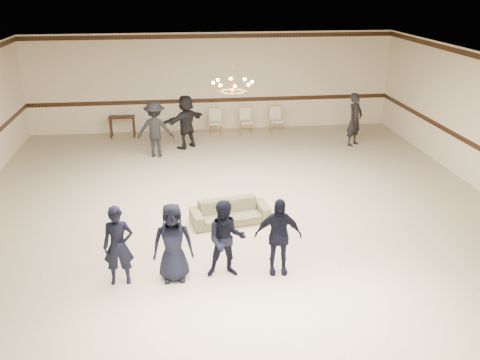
{
  "coord_description": "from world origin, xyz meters",
  "views": [
    {
      "loc": [
        -1.24,
        -9.92,
        4.87
      ],
      "look_at": [
        -0.04,
        -0.5,
        1.09
      ],
      "focal_mm": 38.47,
      "sensor_mm": 36.0,
      "label": 1
    }
  ],
  "objects_px": {
    "banquet_chair_left": "(216,122)",
    "banquet_chair_mid": "(246,121)",
    "boy_c": "(226,239)",
    "adult_right": "(355,119)",
    "chandelier": "(233,76)",
    "banquet_chair_right": "(276,120)",
    "settee": "(230,212)",
    "adult_mid": "(186,122)",
    "adult_left": "(155,129)",
    "boy_a": "(118,246)",
    "boy_d": "(278,236)",
    "boy_b": "(173,243)",
    "console_table": "(123,127)"
  },
  "relations": [
    {
      "from": "adult_right",
      "to": "banquet_chair_mid",
      "type": "bearing_deg",
      "value": 113.98
    },
    {
      "from": "settee",
      "to": "adult_right",
      "type": "distance_m",
      "value": 6.56
    },
    {
      "from": "chandelier",
      "to": "console_table",
      "type": "height_order",
      "value": "chandelier"
    },
    {
      "from": "chandelier",
      "to": "boy_a",
      "type": "bearing_deg",
      "value": -125.53
    },
    {
      "from": "boy_a",
      "to": "settee",
      "type": "bearing_deg",
      "value": 44.03
    },
    {
      "from": "chandelier",
      "to": "banquet_chair_left",
      "type": "relative_size",
      "value": 1.09
    },
    {
      "from": "settee",
      "to": "console_table",
      "type": "xyz_separation_m",
      "value": [
        -2.77,
        6.64,
        0.1
      ]
    },
    {
      "from": "adult_left",
      "to": "adult_right",
      "type": "height_order",
      "value": "same"
    },
    {
      "from": "adult_mid",
      "to": "banquet_chair_right",
      "type": "bearing_deg",
      "value": 162.94
    },
    {
      "from": "chandelier",
      "to": "console_table",
      "type": "relative_size",
      "value": 1.15
    },
    {
      "from": "settee",
      "to": "console_table",
      "type": "height_order",
      "value": "console_table"
    },
    {
      "from": "boy_d",
      "to": "banquet_chair_left",
      "type": "bearing_deg",
      "value": 98.59
    },
    {
      "from": "chandelier",
      "to": "boy_c",
      "type": "distance_m",
      "value": 3.91
    },
    {
      "from": "boy_a",
      "to": "banquet_chair_mid",
      "type": "xyz_separation_m",
      "value": [
        3.32,
        8.48,
        -0.27
      ]
    },
    {
      "from": "chandelier",
      "to": "adult_mid",
      "type": "bearing_deg",
      "value": 103.02
    },
    {
      "from": "adult_mid",
      "to": "banquet_chair_right",
      "type": "xyz_separation_m",
      "value": [
        2.98,
        1.17,
        -0.38
      ]
    },
    {
      "from": "adult_right",
      "to": "banquet_chair_left",
      "type": "distance_m",
      "value": 4.43
    },
    {
      "from": "banquet_chair_mid",
      "to": "banquet_chair_right",
      "type": "distance_m",
      "value": 1.0
    },
    {
      "from": "adult_left",
      "to": "adult_mid",
      "type": "relative_size",
      "value": 1.0
    },
    {
      "from": "boy_b",
      "to": "boy_d",
      "type": "bearing_deg",
      "value": -0.42
    },
    {
      "from": "boy_a",
      "to": "adult_right",
      "type": "xyz_separation_m",
      "value": [
        6.44,
        6.91,
        0.11
      ]
    },
    {
      "from": "boy_d",
      "to": "banquet_chair_mid",
      "type": "height_order",
      "value": "boy_d"
    },
    {
      "from": "boy_b",
      "to": "adult_left",
      "type": "height_order",
      "value": "adult_left"
    },
    {
      "from": "adult_left",
      "to": "boy_a",
      "type": "bearing_deg",
      "value": 92.12
    },
    {
      "from": "boy_a",
      "to": "console_table",
      "type": "height_order",
      "value": "boy_a"
    },
    {
      "from": "chandelier",
      "to": "banquet_chair_right",
      "type": "relative_size",
      "value": 1.09
    },
    {
      "from": "adult_left",
      "to": "console_table",
      "type": "bearing_deg",
      "value": -55.54
    },
    {
      "from": "boy_c",
      "to": "boy_d",
      "type": "bearing_deg",
      "value": 2.49
    },
    {
      "from": "boy_c",
      "to": "banquet_chair_left",
      "type": "xyz_separation_m",
      "value": [
        0.52,
        8.48,
        -0.27
      ]
    },
    {
      "from": "boy_a",
      "to": "banquet_chair_mid",
      "type": "relative_size",
      "value": 1.62
    },
    {
      "from": "adult_left",
      "to": "banquet_chair_right",
      "type": "xyz_separation_m",
      "value": [
        3.88,
        1.87,
        -0.38
      ]
    },
    {
      "from": "boy_d",
      "to": "settee",
      "type": "xyz_separation_m",
      "value": [
        -0.61,
        2.04,
        -0.46
      ]
    },
    {
      "from": "boy_b",
      "to": "banquet_chair_mid",
      "type": "height_order",
      "value": "boy_b"
    },
    {
      "from": "boy_a",
      "to": "adult_right",
      "type": "relative_size",
      "value": 0.87
    },
    {
      "from": "boy_a",
      "to": "settee",
      "type": "xyz_separation_m",
      "value": [
        2.09,
        2.04,
        -0.46
      ]
    },
    {
      "from": "boy_b",
      "to": "boy_a",
      "type": "bearing_deg",
      "value": 179.58
    },
    {
      "from": "boy_a",
      "to": "boy_c",
      "type": "height_order",
      "value": "same"
    },
    {
      "from": "adult_mid",
      "to": "banquet_chair_left",
      "type": "xyz_separation_m",
      "value": [
        0.98,
        1.17,
        -0.38
      ]
    },
    {
      "from": "banquet_chair_left",
      "to": "banquet_chair_mid",
      "type": "xyz_separation_m",
      "value": [
        1.0,
        0.0,
        0.0
      ]
    },
    {
      "from": "boy_a",
      "to": "banquet_chair_right",
      "type": "bearing_deg",
      "value": 62.66
    },
    {
      "from": "boy_c",
      "to": "settee",
      "type": "height_order",
      "value": "boy_c"
    },
    {
      "from": "adult_mid",
      "to": "banquet_chair_left",
      "type": "bearing_deg",
      "value": -168.32
    },
    {
      "from": "boy_c",
      "to": "banquet_chair_mid",
      "type": "relative_size",
      "value": 1.62
    },
    {
      "from": "banquet_chair_right",
      "to": "boy_d",
      "type": "bearing_deg",
      "value": -103.39
    },
    {
      "from": "boy_c",
      "to": "adult_right",
      "type": "distance_m",
      "value": 8.33
    },
    {
      "from": "settee",
      "to": "banquet_chair_mid",
      "type": "xyz_separation_m",
      "value": [
        1.23,
        6.44,
        0.19
      ]
    },
    {
      "from": "adult_mid",
      "to": "banquet_chair_mid",
      "type": "relative_size",
      "value": 1.87
    },
    {
      "from": "boy_b",
      "to": "settee",
      "type": "bearing_deg",
      "value": 59.43
    },
    {
      "from": "boy_a",
      "to": "boy_b",
      "type": "height_order",
      "value": "same"
    },
    {
      "from": "settee",
      "to": "adult_mid",
      "type": "height_order",
      "value": "adult_mid"
    }
  ]
}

